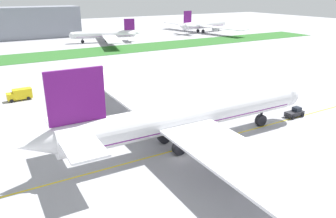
% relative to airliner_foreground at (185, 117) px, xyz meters
% --- Properties ---
extents(ground_plane, '(600.00, 600.00, 0.00)m').
position_rel_airliner_foreground_xyz_m(ground_plane, '(-3.38, -3.65, -5.61)').
color(ground_plane, '#9E9EA3').
rests_on(ground_plane, ground).
extents(apron_taxi_line, '(280.00, 0.36, 0.01)m').
position_rel_airliner_foreground_xyz_m(apron_taxi_line, '(-3.38, -0.95, -5.60)').
color(apron_taxi_line, yellow).
rests_on(apron_taxi_line, ground).
extents(grass_median_strip, '(320.00, 24.00, 0.10)m').
position_rel_airliner_foreground_xyz_m(grass_median_strip, '(-3.38, 104.38, -5.56)').
color(grass_median_strip, '#2D6628').
rests_on(grass_median_strip, ground).
extents(airliner_foreground, '(56.45, 90.71, 16.51)m').
position_rel_airliner_foreground_xyz_m(airliner_foreground, '(0.00, 0.00, 0.00)').
color(airliner_foreground, white).
rests_on(airliner_foreground, ground).
extents(pushback_tug, '(6.22, 2.43, 2.21)m').
position_rel_airliner_foreground_xyz_m(pushback_tug, '(29.37, -0.43, -4.60)').
color(pushback_tug, '#26262B').
rests_on(pushback_tug, ground).
extents(ground_crew_wingwalker_port, '(0.53, 0.38, 1.61)m').
position_rel_airliner_foreground_xyz_m(ground_crew_wingwalker_port, '(-3.00, 2.78, -4.63)').
color(ground_crew_wingwalker_port, black).
rests_on(ground_crew_wingwalker_port, ground).
extents(service_truck_baggage_loader, '(6.15, 2.71, 2.98)m').
position_rel_airliner_foreground_xyz_m(service_truck_baggage_loader, '(-22.46, 44.06, -4.01)').
color(service_truck_baggage_loader, yellow).
rests_on(service_truck_baggage_loader, ground).
extents(parked_airliner_far_right, '(38.51, 62.24, 12.36)m').
position_rel_airliner_foreground_xyz_m(parked_airliner_far_right, '(33.39, 130.33, -1.41)').
color(parked_airliner_far_right, white).
rests_on(parked_airliner_far_right, ground).
extents(parked_airliner_far_outer, '(44.28, 70.79, 14.78)m').
position_rel_airliner_foreground_xyz_m(parked_airliner_far_outer, '(105.89, 139.89, -0.59)').
color(parked_airliner_far_outer, white).
rests_on(parked_airliner_far_outer, ground).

